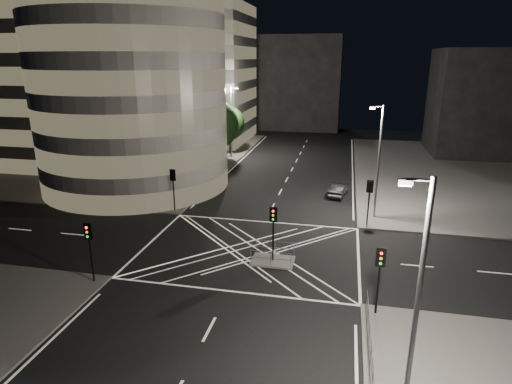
% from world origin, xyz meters
% --- Properties ---
extents(ground, '(120.00, 120.00, 0.00)m').
position_xyz_m(ground, '(0.00, 0.00, 0.00)').
color(ground, black).
rests_on(ground, ground).
extents(sidewalk_far_left, '(42.00, 42.00, 0.15)m').
position_xyz_m(sidewalk_far_left, '(-29.00, 27.00, 0.07)').
color(sidewalk_far_left, '#595654').
rests_on(sidewalk_far_left, ground).
extents(central_island, '(3.00, 2.00, 0.15)m').
position_xyz_m(central_island, '(2.00, -1.50, 0.07)').
color(central_island, slate).
rests_on(central_island, ground).
extents(office_tower_curved, '(30.00, 29.00, 27.20)m').
position_xyz_m(office_tower_curved, '(-20.74, 18.74, 12.65)').
color(office_tower_curved, gray).
rests_on(office_tower_curved, sidewalk_far_left).
extents(office_block_rear, '(24.00, 16.00, 22.00)m').
position_xyz_m(office_block_rear, '(-22.00, 42.00, 11.15)').
color(office_block_rear, gray).
rests_on(office_block_rear, sidewalk_far_left).
extents(building_right_far, '(14.00, 12.00, 15.00)m').
position_xyz_m(building_right_far, '(26.00, 40.00, 7.65)').
color(building_right_far, black).
rests_on(building_right_far, sidewalk_far_right).
extents(building_far_end, '(18.00, 8.00, 18.00)m').
position_xyz_m(building_far_end, '(-4.00, 58.00, 9.00)').
color(building_far_end, black).
rests_on(building_far_end, ground).
extents(tree_a, '(4.61, 4.61, 6.85)m').
position_xyz_m(tree_a, '(-10.50, 9.00, 4.35)').
color(tree_a, black).
rests_on(tree_a, sidewalk_far_left).
extents(tree_b, '(4.50, 4.50, 6.91)m').
position_xyz_m(tree_b, '(-10.50, 15.00, 4.47)').
color(tree_b, black).
rests_on(tree_b, sidewalk_far_left).
extents(tree_c, '(4.34, 4.34, 7.32)m').
position_xyz_m(tree_c, '(-10.50, 21.00, 4.96)').
color(tree_c, black).
rests_on(tree_c, sidewalk_far_left).
extents(tree_d, '(5.62, 5.62, 8.30)m').
position_xyz_m(tree_d, '(-10.50, 27.00, 5.22)').
color(tree_d, black).
rests_on(tree_d, sidewalk_far_left).
extents(tree_e, '(4.38, 4.38, 6.89)m').
position_xyz_m(tree_e, '(-10.50, 33.00, 4.51)').
color(tree_e, black).
rests_on(tree_e, sidewalk_far_left).
extents(traffic_signal_fl, '(0.55, 0.22, 4.00)m').
position_xyz_m(traffic_signal_fl, '(-8.80, 6.80, 2.91)').
color(traffic_signal_fl, black).
rests_on(traffic_signal_fl, sidewalk_far_left).
extents(traffic_signal_nl, '(0.55, 0.22, 4.00)m').
position_xyz_m(traffic_signal_nl, '(-8.80, -6.80, 2.91)').
color(traffic_signal_nl, black).
rests_on(traffic_signal_nl, sidewalk_near_left).
extents(traffic_signal_fr, '(0.55, 0.22, 4.00)m').
position_xyz_m(traffic_signal_fr, '(8.80, 6.80, 2.91)').
color(traffic_signal_fr, black).
rests_on(traffic_signal_fr, sidewalk_far_right).
extents(traffic_signal_nr, '(0.55, 0.22, 4.00)m').
position_xyz_m(traffic_signal_nr, '(8.80, -6.80, 2.91)').
color(traffic_signal_nr, black).
rests_on(traffic_signal_nr, sidewalk_near_right).
extents(traffic_signal_island, '(0.55, 0.22, 4.00)m').
position_xyz_m(traffic_signal_island, '(2.00, -1.50, 2.91)').
color(traffic_signal_island, black).
rests_on(traffic_signal_island, central_island).
extents(street_lamp_left_near, '(1.25, 0.25, 10.00)m').
position_xyz_m(street_lamp_left_near, '(-9.44, 12.00, 5.54)').
color(street_lamp_left_near, slate).
rests_on(street_lamp_left_near, sidewalk_far_left).
extents(street_lamp_left_far, '(1.25, 0.25, 10.00)m').
position_xyz_m(street_lamp_left_far, '(-9.44, 30.00, 5.54)').
color(street_lamp_left_far, slate).
rests_on(street_lamp_left_far, sidewalk_far_left).
extents(street_lamp_right_far, '(1.25, 0.25, 10.00)m').
position_xyz_m(street_lamp_right_far, '(9.44, 9.00, 5.54)').
color(street_lamp_right_far, slate).
rests_on(street_lamp_right_far, sidewalk_far_right).
extents(street_lamp_right_near, '(1.25, 0.25, 10.00)m').
position_xyz_m(street_lamp_right_near, '(9.44, -14.00, 5.54)').
color(street_lamp_right_near, slate).
rests_on(street_lamp_right_near, sidewalk_near_right).
extents(railing_near_right, '(0.06, 11.70, 1.10)m').
position_xyz_m(railing_near_right, '(8.30, -12.15, 0.70)').
color(railing_near_right, slate).
rests_on(railing_near_right, sidewalk_near_right).
extents(railing_island_south, '(2.80, 0.06, 1.10)m').
position_xyz_m(railing_island_south, '(2.00, -2.40, 0.70)').
color(railing_island_south, slate).
rests_on(railing_island_south, central_island).
extents(railing_island_north, '(2.80, 0.06, 1.10)m').
position_xyz_m(railing_island_north, '(2.00, -0.60, 0.70)').
color(railing_island_north, slate).
rests_on(railing_island_north, central_island).
extents(sedan, '(2.20, 4.38, 1.38)m').
position_xyz_m(sedan, '(6.18, 14.98, 0.69)').
color(sedan, black).
rests_on(sedan, ground).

